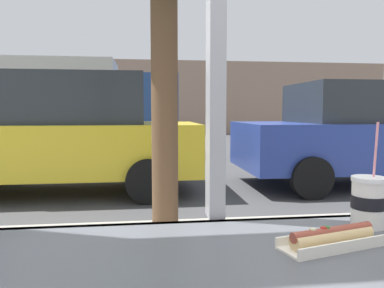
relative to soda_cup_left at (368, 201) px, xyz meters
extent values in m
plane|color=#424244|center=(-0.42, 8.09, -1.05)|extent=(60.00, 60.00, 0.00)
cube|color=#9E998E|center=(-0.42, 1.69, -0.99)|extent=(16.00, 2.80, 0.11)
cube|color=#35373A|center=(-0.42, 0.11, -0.09)|extent=(2.01, 0.02, 0.02)
cube|color=gray|center=(-0.42, 20.55, 1.01)|extent=(28.00, 1.20, 4.12)
cylinder|color=silver|center=(0.00, 0.00, -0.01)|extent=(0.09, 0.09, 0.13)
cylinder|color=black|center=(0.00, 0.00, 0.00)|extent=(0.09, 0.09, 0.04)
cylinder|color=black|center=(0.00, 0.00, 0.05)|extent=(0.08, 0.08, 0.01)
cylinder|color=white|center=(0.00, 0.00, 0.06)|extent=(0.10, 0.10, 0.01)
cylinder|color=pink|center=(0.01, -0.01, 0.13)|extent=(0.01, 0.03, 0.20)
cube|color=silver|center=(-0.18, -0.14, -0.07)|extent=(0.29, 0.15, 0.01)
cube|color=silver|center=(-0.17, -0.18, -0.06)|extent=(0.26, 0.08, 0.03)
cube|color=silver|center=(-0.19, -0.10, -0.06)|extent=(0.26, 0.08, 0.03)
cylinder|color=#DBB77A|center=(-0.18, -0.14, -0.05)|extent=(0.23, 0.10, 0.04)
cylinder|color=brown|center=(-0.18, -0.14, -0.04)|extent=(0.24, 0.09, 0.03)
cube|color=#337A2D|center=(-0.20, -0.15, -0.03)|extent=(0.01, 0.01, 0.01)
cube|color=red|center=(-0.21, -0.15, -0.03)|extent=(0.01, 0.01, 0.01)
cube|color=beige|center=(-0.24, -0.16, -0.03)|extent=(0.01, 0.01, 0.01)
cube|color=gold|center=(-1.90, 5.18, -0.33)|extent=(4.25, 1.83, 0.79)
cube|color=#282D33|center=(-1.74, 5.18, 0.45)|extent=(2.21, 1.61, 0.77)
cylinder|color=black|center=(-0.58, 6.09, -0.73)|extent=(0.64, 0.18, 0.64)
cylinder|color=black|center=(-0.58, 4.26, -0.73)|extent=(0.64, 0.18, 0.64)
cylinder|color=black|center=(-3.22, 6.09, -0.73)|extent=(0.64, 0.18, 0.64)
cube|color=#283D93|center=(3.13, 5.18, -0.33)|extent=(4.20, 1.88, 0.79)
cube|color=#282D33|center=(3.11, 5.18, 0.40)|extent=(2.18, 1.66, 0.68)
cylinder|color=black|center=(1.83, 6.12, -0.73)|extent=(0.64, 0.18, 0.64)
cylinder|color=black|center=(1.83, 4.23, -0.73)|extent=(0.64, 0.18, 0.64)
cube|color=beige|center=(-3.66, 10.33, 0.54)|extent=(4.45, 2.20, 2.28)
cube|color=navy|center=(-0.63, 10.33, 0.35)|extent=(1.90, 2.10, 1.90)
cylinder|color=black|center=(-0.63, 11.38, -0.60)|extent=(0.90, 0.24, 0.90)
cylinder|color=black|center=(-0.63, 9.28, -0.60)|extent=(0.90, 0.24, 0.90)
cylinder|color=black|center=(-4.40, 11.43, -0.60)|extent=(0.90, 0.24, 0.90)
cylinder|color=brown|center=(-0.44, 2.62, 0.25)|extent=(0.26, 0.26, 2.38)
camera|label=1|loc=(-0.64, -0.99, 0.26)|focal=35.12mm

